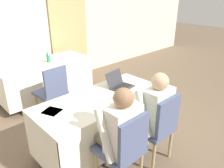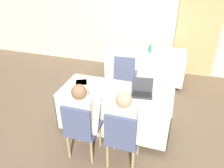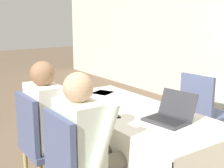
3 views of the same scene
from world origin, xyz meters
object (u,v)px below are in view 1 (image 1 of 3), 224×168
chair_near_right (158,126)px  person_checkered_shirt (117,131)px  water_bottle (48,57)px  chair_far_spare (52,90)px  laptop (120,85)px  person_white_shirt (152,111)px  cell_phone (120,102)px  chair_near_left (124,148)px

chair_near_right → person_checkered_shirt: person_checkered_shirt is taller
water_bottle → chair_far_spare: water_bottle is taller
laptop → water_bottle: size_ratio=1.65×
chair_near_right → person_white_shirt: size_ratio=0.78×
cell_phone → person_white_shirt: bearing=-40.7°
chair_near_right → person_white_shirt: bearing=-90.0°
laptop → water_bottle: bearing=86.7°
chair_near_right → laptop: bearing=-98.1°
chair_far_spare → person_white_shirt: person_white_shirt is taller
person_white_shirt → water_bottle: bearing=-89.0°
laptop → person_white_shirt: person_white_shirt is taller
chair_near_right → person_white_shirt: 0.19m
cell_phone → chair_near_right: (0.21, -0.43, -0.23)m
chair_near_left → person_checkered_shirt: 0.19m
laptop → chair_near_right: 0.80m
laptop → person_checkered_shirt: (-0.69, -0.64, -0.11)m
water_bottle → person_checkered_shirt: person_checkered_shirt is taller
laptop → chair_near_right: laptop is taller
water_bottle → chair_far_spare: size_ratio=0.23×
chair_far_spare → person_checkered_shirt: 1.69m
chair_near_left → chair_far_spare: (0.18, 1.78, 0.00)m
person_checkered_shirt → laptop: bearing=-137.1°
chair_near_right → person_white_shirt: person_white_shirt is taller
cell_phone → water_bottle: 2.10m
person_white_shirt → chair_near_left: bearing=10.1°
chair_near_left → person_white_shirt: bearing=-169.9°
water_bottle → chair_far_spare: bearing=-116.4°
chair_near_left → chair_near_right: bearing=-180.0°
laptop → chair_near_right: size_ratio=0.39×
water_bottle → person_checkered_shirt: bearing=-102.7°
cell_phone → person_white_shirt: size_ratio=0.13×
chair_near_right → chair_far_spare: bearing=-77.0°
laptop → chair_near_right: (-0.11, -0.75, -0.27)m
cell_phone → chair_far_spare: size_ratio=0.17×
laptop → chair_near_right: bearing=-106.1°
water_bottle → chair_near_right: water_bottle is taller
laptop → person_checkered_shirt: size_ratio=0.30×
laptop → cell_phone: (-0.32, -0.32, -0.04)m
laptop → chair_far_spare: (-0.51, 1.03, -0.27)m
chair_near_left → person_checkered_shirt: bearing=-90.0°
laptop → person_white_shirt: bearing=-107.4°
chair_near_left → cell_phone: bearing=-131.0°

